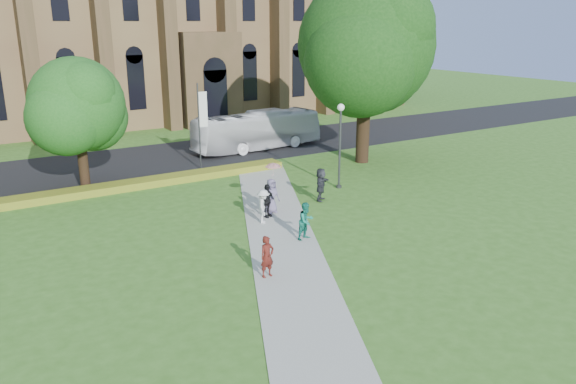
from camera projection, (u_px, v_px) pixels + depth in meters
ground at (293, 246)px, 25.98m from camera, size 160.00×160.00×0.00m
road at (151, 159)px, 42.21m from camera, size 160.00×10.00×0.02m
footpath at (282, 239)px, 26.79m from camera, size 15.58×28.54×0.04m
flower_hedge at (155, 181)px, 35.62m from camera, size 18.00×1.40×0.45m
streetlamp at (340, 136)px, 34.09m from camera, size 0.44×0.44×5.24m
large_tree at (366, 45)px, 39.05m from camera, size 9.60×9.60×13.20m
street_tree_1 at (77, 105)px, 33.19m from camera, size 5.60×5.60×8.05m
banner_pole_0 at (200, 121)px, 38.40m from camera, size 0.70×0.10×6.00m
tour_coach at (257, 131)px, 45.07m from camera, size 11.11×3.33×3.05m
pedestrian_0 at (267, 257)px, 22.53m from camera, size 0.67×0.48×1.73m
pedestrian_1 at (306, 221)px, 26.44m from camera, size 1.01×0.86×1.81m
pedestrian_2 at (263, 206)px, 28.60m from camera, size 1.12×1.31×1.76m
pedestrian_3 at (267, 201)px, 29.45m from camera, size 1.14×0.73×1.80m
pedestrian_4 at (271, 196)px, 30.10m from camera, size 0.96×0.66×1.88m
pedestrian_5 at (321, 184)px, 32.20m from camera, size 1.70×1.59×1.91m
parasol at (273, 171)px, 29.89m from camera, size 0.86×0.86×0.74m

